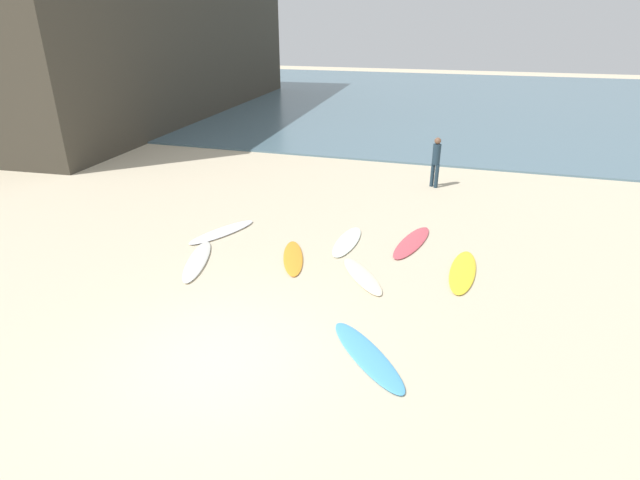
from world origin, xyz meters
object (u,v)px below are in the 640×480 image
object	(u,v)px
surfboard_2	(367,355)
beachgoer_near	(436,160)
surfboard_6	(463,271)
surfboard_3	(362,276)
surfboard_5	(293,258)
surfboard_7	(412,242)
surfboard_1	(347,242)
surfboard_4	(197,261)
surfboard_0	(222,232)

from	to	relation	value
surfboard_2	beachgoer_near	xyz separation A→B (m)	(0.14, 10.50, 0.97)
surfboard_2	surfboard_6	size ratio (longest dim) A/B	0.96
surfboard_3	surfboard_5	bearing A→B (deg)	-48.74
surfboard_5	surfboard_7	xyz separation A→B (m)	(2.74, 1.86, 0.00)
surfboard_7	surfboard_1	bearing A→B (deg)	-152.50
surfboard_1	surfboard_5	bearing A→B (deg)	-126.50
surfboard_3	surfboard_2	bearing A→B (deg)	68.83
surfboard_6	beachgoer_near	xyz separation A→B (m)	(-1.34, 6.63, 0.98)
surfboard_1	surfboard_4	bearing A→B (deg)	-144.28
surfboard_0	surfboard_3	world-z (taller)	surfboard_0
surfboard_3	surfboard_6	bearing A→B (deg)	166.83
surfboard_0	surfboard_4	distance (m)	1.87
surfboard_3	beachgoer_near	xyz separation A→B (m)	(0.91, 7.57, 0.98)
surfboard_5	surfboard_7	distance (m)	3.32
surfboard_6	surfboard_7	size ratio (longest dim) A/B	0.99
surfboard_7	surfboard_4	bearing A→B (deg)	-139.53
surfboard_1	surfboard_5	distance (m)	1.74
beachgoer_near	surfboard_6	bearing A→B (deg)	138.00
surfboard_0	surfboard_2	bearing A→B (deg)	-17.33
surfboard_1	surfboard_4	size ratio (longest dim) A/B	0.89
surfboard_5	surfboard_6	xyz separation A→B (m)	(4.14, 0.51, 0.00)
surfboard_0	surfboard_7	distance (m)	5.32
surfboard_0	surfboard_7	size ratio (longest dim) A/B	0.94
surfboard_2	surfboard_5	world-z (taller)	surfboard_2
surfboard_4	beachgoer_near	xyz separation A→B (m)	(5.02, 8.03, 0.97)
surfboard_6	surfboard_7	bearing A→B (deg)	-41.58
surfboard_4	surfboard_6	distance (m)	6.51
surfboard_1	beachgoer_near	size ratio (longest dim) A/B	1.17
surfboard_3	beachgoer_near	distance (m)	7.68
beachgoer_near	surfboard_4	bearing A→B (deg)	94.56
surfboard_2	surfboard_6	xyz separation A→B (m)	(1.48, 3.87, -0.00)
surfboard_0	surfboard_3	xyz separation A→B (m)	(4.39, -1.39, -0.01)
surfboard_6	surfboard_7	world-z (taller)	surfboard_6
surfboard_2	surfboard_3	xyz separation A→B (m)	(-0.77, 2.93, -0.00)
surfboard_2	surfboard_3	distance (m)	3.03
surfboard_3	surfboard_1	bearing A→B (deg)	-101.14
beachgoer_near	surfboard_2	bearing A→B (deg)	125.82
surfboard_0	surfboard_3	bearing A→B (deg)	5.07
surfboard_1	surfboard_6	size ratio (longest dim) A/B	0.88
surfboard_3	surfboard_5	size ratio (longest dim) A/B	0.96
surfboard_7	beachgoer_near	xyz separation A→B (m)	(0.06, 5.27, 0.98)
surfboard_6	beachgoer_near	bearing A→B (deg)	-75.99
surfboard_0	surfboard_1	world-z (taller)	surfboard_0
surfboard_3	surfboard_5	world-z (taller)	surfboard_3
surfboard_4	surfboard_6	xyz separation A→B (m)	(6.36, 1.40, -0.01)
surfboard_5	surfboard_0	bearing A→B (deg)	138.03
surfboard_0	surfboard_2	distance (m)	6.73
surfboard_1	surfboard_5	xyz separation A→B (m)	(-1.06, -1.38, -0.00)
surfboard_1	surfboard_2	size ratio (longest dim) A/B	0.92
surfboard_2	surfboard_7	bearing A→B (deg)	46.89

